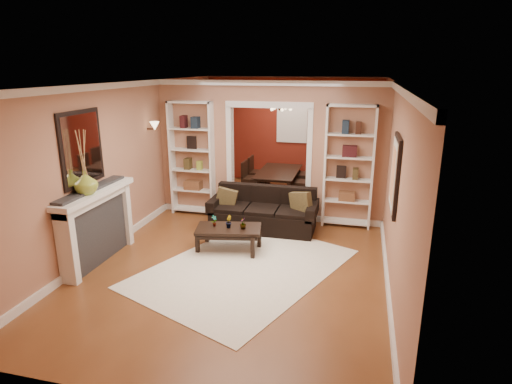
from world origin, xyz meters
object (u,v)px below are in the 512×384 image
(bookshelf_right, at_px, (349,167))
(fireplace, at_px, (99,227))
(bookshelf_left, at_px, (192,159))
(sofa, at_px, (263,210))
(dining_table, at_px, (280,183))
(coffee_table, at_px, (229,239))

(bookshelf_right, bearing_deg, fireplace, -145.20)
(bookshelf_left, xyz_separation_m, fireplace, (-0.54, -2.53, -0.57))
(bookshelf_right, xyz_separation_m, fireplace, (-3.64, -2.53, -0.57))
(fireplace, bearing_deg, bookshelf_left, 77.95)
(sofa, height_order, fireplace, fireplace)
(dining_table, bearing_deg, coffee_table, 176.38)
(sofa, xyz_separation_m, bookshelf_left, (-1.61, 0.58, 0.76))
(coffee_table, xyz_separation_m, bookshelf_left, (-1.27, 1.64, 0.95))
(sofa, distance_m, fireplace, 2.91)
(sofa, relative_size, dining_table, 1.21)
(coffee_table, height_order, dining_table, dining_table)
(bookshelf_left, bearing_deg, dining_table, 49.06)
(fireplace, relative_size, dining_table, 1.03)
(sofa, height_order, dining_table, sofa)
(bookshelf_right, bearing_deg, coffee_table, -138.22)
(sofa, xyz_separation_m, coffee_table, (-0.34, -1.06, -0.19))
(sofa, relative_size, bookshelf_left, 0.86)
(coffee_table, height_order, fireplace, fireplace)
(coffee_table, xyz_separation_m, fireplace, (-1.81, -0.89, 0.38))
(bookshelf_right, bearing_deg, sofa, -158.73)
(sofa, bearing_deg, bookshelf_right, 21.27)
(sofa, distance_m, dining_table, 2.29)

